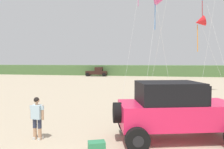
% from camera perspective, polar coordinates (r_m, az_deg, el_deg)
% --- Properties ---
extents(dune_ridge, '(90.00, 8.78, 2.35)m').
position_cam_1_polar(dune_ridge, '(51.36, 7.05, 1.18)').
color(dune_ridge, '#4C703D').
rests_on(dune_ridge, ground_plane).
extents(jeep, '(5.02, 3.48, 2.26)m').
position_cam_1_polar(jeep, '(8.62, 16.66, -8.96)').
color(jeep, '#EA2151').
rests_on(jeep, ground_plane).
extents(person_watching, '(0.62, 0.33, 1.67)m').
position_cam_1_polar(person_watching, '(8.85, -19.56, -10.44)').
color(person_watching, tan).
rests_on(person_watching, ground_plane).
extents(cooler_box, '(0.66, 0.55, 0.38)m').
position_cam_1_polar(cooler_box, '(7.44, -4.17, -18.96)').
color(cooler_box, '#2D7F51').
rests_on(cooler_box, ground_plane).
extents(distant_pickup, '(4.72, 2.66, 1.98)m').
position_cam_1_polar(distant_pickup, '(46.78, -4.03, 0.71)').
color(distant_pickup, black).
rests_on(distant_pickup, ground_plane).
extents(kite_red_delta, '(1.83, 5.83, 8.39)m').
position_cam_1_polar(kite_red_delta, '(16.91, 12.11, 18.95)').
color(kite_red_delta, '#E04C93').
rests_on(kite_red_delta, ground_plane).
extents(kite_orange_streamer, '(2.53, 1.71, 6.74)m').
position_cam_1_polar(kite_orange_streamer, '(18.31, 22.63, 12.94)').
color(kite_orange_streamer, red).
rests_on(kite_orange_streamer, ground_plane).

